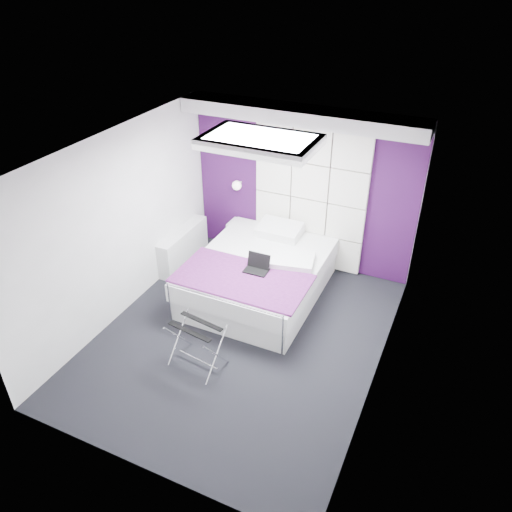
% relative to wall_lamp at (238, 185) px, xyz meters
% --- Properties ---
extents(floor, '(4.40, 4.40, 0.00)m').
position_rel_wall_lamp_xyz_m(floor, '(1.05, -2.06, -1.22)').
color(floor, black).
rests_on(floor, ground).
extents(ceiling, '(4.40, 4.40, 0.00)m').
position_rel_wall_lamp_xyz_m(ceiling, '(1.05, -2.06, 1.38)').
color(ceiling, white).
rests_on(ceiling, wall_back).
extents(wall_back, '(3.60, 0.00, 3.60)m').
position_rel_wall_lamp_xyz_m(wall_back, '(1.05, 0.14, 0.08)').
color(wall_back, silver).
rests_on(wall_back, floor).
extents(wall_left, '(0.00, 4.40, 4.40)m').
position_rel_wall_lamp_xyz_m(wall_left, '(-0.75, -2.06, 0.08)').
color(wall_left, silver).
rests_on(wall_left, floor).
extents(wall_right, '(0.00, 4.40, 4.40)m').
position_rel_wall_lamp_xyz_m(wall_right, '(2.85, -2.06, 0.08)').
color(wall_right, silver).
rests_on(wall_right, floor).
extents(accent_wall, '(3.58, 0.02, 2.58)m').
position_rel_wall_lamp_xyz_m(accent_wall, '(1.05, 0.13, 0.08)').
color(accent_wall, '#360E3F').
rests_on(accent_wall, wall_back).
extents(soffit, '(3.58, 0.50, 0.20)m').
position_rel_wall_lamp_xyz_m(soffit, '(1.05, -0.11, 1.28)').
color(soffit, silver).
rests_on(soffit, wall_back).
extents(headboard, '(1.80, 0.08, 2.30)m').
position_rel_wall_lamp_xyz_m(headboard, '(1.20, 0.08, -0.05)').
color(headboard, white).
rests_on(headboard, wall_back).
extents(skylight, '(1.36, 0.86, 0.12)m').
position_rel_wall_lamp_xyz_m(skylight, '(1.05, -1.46, 1.33)').
color(skylight, white).
rests_on(skylight, ceiling).
extents(wall_lamp, '(0.15, 0.15, 0.15)m').
position_rel_wall_lamp_xyz_m(wall_lamp, '(0.00, 0.00, 0.00)').
color(wall_lamp, white).
rests_on(wall_lamp, wall_back).
extents(radiator, '(0.22, 1.20, 0.60)m').
position_rel_wall_lamp_xyz_m(radiator, '(-0.64, -0.76, -0.92)').
color(radiator, silver).
rests_on(radiator, floor).
extents(bed, '(1.84, 2.23, 0.78)m').
position_rel_wall_lamp_xyz_m(bed, '(0.84, -1.03, -0.89)').
color(bed, silver).
rests_on(bed, floor).
extents(nightstand, '(0.43, 0.34, 0.05)m').
position_rel_wall_lamp_xyz_m(nightstand, '(0.08, -0.04, -0.69)').
color(nightstand, silver).
rests_on(nightstand, wall_back).
extents(luggage_rack, '(0.62, 0.46, 0.61)m').
position_rel_wall_lamp_xyz_m(luggage_rack, '(0.78, -2.73, -0.91)').
color(luggage_rack, silver).
rests_on(luggage_rack, floor).
extents(laptop, '(0.33, 0.24, 0.24)m').
position_rel_wall_lamp_xyz_m(laptop, '(0.96, -1.32, -0.53)').
color(laptop, black).
rests_on(laptop, bed).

